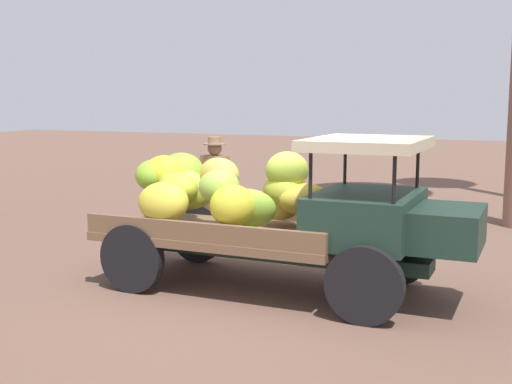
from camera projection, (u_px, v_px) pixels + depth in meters
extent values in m
plane|color=brown|center=(267.00, 293.00, 7.79)|extent=(60.00, 60.00, 0.00)
cube|color=#1C3228|center=(264.00, 251.00, 7.95)|extent=(4.01, 0.49, 0.16)
cylinder|color=black|center=(397.00, 252.00, 8.10)|extent=(0.82, 0.15, 0.82)
cylinder|color=black|center=(364.00, 285.00, 6.65)|extent=(0.82, 0.15, 0.82)
cylinder|color=black|center=(198.00, 233.00, 9.22)|extent=(0.82, 0.15, 0.82)
cylinder|color=black|center=(132.00, 258.00, 7.77)|extent=(0.82, 0.15, 0.82)
cube|color=brown|center=(230.00, 233.00, 8.10)|extent=(3.02, 1.76, 0.10)
cube|color=brown|center=(256.00, 210.00, 8.80)|extent=(3.00, 0.12, 0.22)
cube|color=brown|center=(199.00, 232.00, 7.35)|extent=(3.00, 0.12, 0.22)
cube|color=#1C3228|center=(366.00, 217.00, 7.38)|extent=(1.12, 1.53, 0.55)
cube|color=#1C3228|center=(448.00, 228.00, 7.02)|extent=(0.71, 1.07, 0.44)
cylinder|color=black|center=(418.00, 165.00, 7.71)|extent=(0.04, 0.04, 0.55)
cylinder|color=black|center=(394.00, 177.00, 6.54)|extent=(0.04, 0.04, 0.55)
cylinder|color=black|center=(345.00, 162.00, 8.06)|extent=(0.04, 0.04, 0.55)
cylinder|color=black|center=(311.00, 173.00, 6.89)|extent=(0.04, 0.04, 0.55)
cube|color=#C2B492|center=(368.00, 144.00, 7.26)|extent=(1.24, 1.54, 0.12)
ellipsoid|color=gold|center=(282.00, 190.00, 8.07)|extent=(0.63, 0.64, 0.54)
ellipsoid|color=yellow|center=(164.00, 173.00, 8.34)|extent=(0.65, 0.72, 0.62)
ellipsoid|color=yellow|center=(233.00, 206.00, 7.39)|extent=(0.67, 0.64, 0.49)
ellipsoid|color=#B7C142|center=(190.00, 191.00, 8.10)|extent=(0.77, 0.75, 0.51)
ellipsoid|color=#8ABB34|center=(247.00, 208.00, 7.54)|extent=(0.76, 0.64, 0.59)
ellipsoid|color=gold|center=(304.00, 199.00, 7.98)|extent=(0.81, 0.80, 0.49)
ellipsoid|color=#B1CB43|center=(287.00, 170.00, 8.02)|extent=(0.69, 0.68, 0.57)
ellipsoid|color=gold|center=(163.00, 202.00, 7.73)|extent=(0.65, 0.61, 0.62)
ellipsoid|color=#96BC44|center=(219.00, 187.00, 7.62)|extent=(0.69, 0.69, 0.50)
ellipsoid|color=#A6CA3F|center=(186.00, 190.00, 8.42)|extent=(0.71, 0.61, 0.54)
ellipsoid|color=#D2BA50|center=(280.00, 203.00, 8.22)|extent=(0.72, 0.72, 0.54)
ellipsoid|color=#B1C141|center=(168.00, 202.00, 8.35)|extent=(0.51, 0.62, 0.56)
ellipsoid|color=#AEBE33|center=(178.00, 188.00, 7.99)|extent=(0.81, 0.78, 0.47)
ellipsoid|color=#83AD31|center=(181.00, 172.00, 8.56)|extent=(0.79, 0.79, 0.63)
ellipsoid|color=gold|center=(219.00, 174.00, 8.01)|extent=(0.71, 0.67, 0.50)
ellipsoid|color=#8CC233|center=(153.00, 175.00, 8.34)|extent=(0.48, 0.51, 0.46)
cylinder|color=olive|center=(221.00, 222.00, 10.11)|extent=(0.15, 0.15, 0.78)
cylinder|color=olive|center=(209.00, 220.00, 10.28)|extent=(0.15, 0.15, 0.78)
cube|color=#8D6A4A|center=(215.00, 176.00, 10.09)|extent=(0.45, 0.35, 0.63)
cylinder|color=#8D6A4A|center=(215.00, 171.00, 9.94)|extent=(0.24, 0.41, 0.10)
cylinder|color=#8D6A4A|center=(206.00, 170.00, 10.07)|extent=(0.39, 0.31, 0.10)
sphere|color=#855F46|center=(215.00, 148.00, 10.03)|extent=(0.22, 0.22, 0.22)
cylinder|color=#947856|center=(215.00, 144.00, 10.02)|extent=(0.34, 0.34, 0.02)
cylinder|color=#947856|center=(215.00, 140.00, 10.01)|extent=(0.20, 0.20, 0.10)
ellipsoid|color=yellow|center=(275.00, 234.00, 10.27)|extent=(0.65, 0.66, 0.37)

